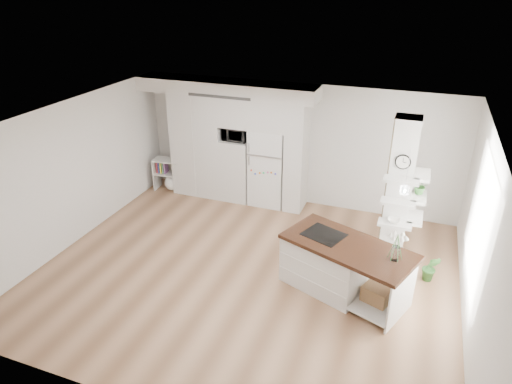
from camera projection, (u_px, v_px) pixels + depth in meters
floor at (247, 271)px, 8.01m from camera, size 7.00×6.00×0.01m
room at (246, 175)px, 7.21m from camera, size 7.04×6.04×2.72m
cabinet_wall at (229, 135)px, 10.07m from camera, size 4.00×0.71×2.70m
refrigerator at (269, 167)px, 10.06m from camera, size 0.78×0.69×1.75m
column at (403, 197)px, 7.63m from camera, size 0.69×0.90×2.70m
window at (480, 223)px, 6.52m from camera, size 0.00×2.40×2.40m
pendant_light at (357, 170)px, 6.68m from camera, size 0.12×0.12×0.10m
kitchen_island at (334, 263)px, 7.41m from camera, size 2.25×1.64×1.49m
bookshelf at (170, 177)px, 10.91m from camera, size 0.69×0.43×0.78m
floor_plant_a at (431, 268)px, 7.67m from camera, size 0.29×0.24×0.50m
floor_plant_b at (382, 262)px, 7.89m from camera, size 0.28×0.28×0.44m
microwave at (236, 134)px, 9.95m from camera, size 0.54×0.37×0.30m
shelf_plant at (421, 186)px, 7.62m from camera, size 0.27×0.23×0.30m
decor_bowl at (394, 220)px, 7.61m from camera, size 0.22×0.22×0.05m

